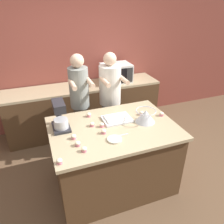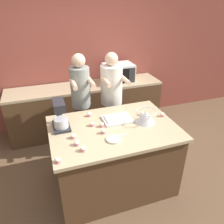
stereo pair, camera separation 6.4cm
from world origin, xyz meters
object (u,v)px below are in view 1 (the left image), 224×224
(person_left, at_px, (80,105))
(person_right, at_px, (110,102))
(mixing_bowl, at_px, (146,116))
(cupcake_8, at_px, (84,149))
(knife, at_px, (118,136))
(cupcake_7, at_px, (92,124))
(cupcake_3, at_px, (78,144))
(cupcake_0, at_px, (142,113))
(cupcake_2, at_px, (89,115))
(cupcake_9, at_px, (74,137))
(cupcake_6, at_px, (104,131))
(cupcake_5, at_px, (59,161))
(stand_mixer, at_px, (60,117))
(microwave_oven, at_px, (116,73))
(cupcake_4, at_px, (161,114))
(cupcake_1, at_px, (102,125))
(baking_tray, at_px, (117,119))
(small_plate, at_px, (115,139))

(person_left, bearing_deg, person_right, 0.13)
(mixing_bowl, bearing_deg, cupcake_8, -160.01)
(knife, height_order, cupcake_7, cupcake_7)
(cupcake_3, bearing_deg, person_right, 54.25)
(cupcake_0, distance_m, cupcake_2, 0.71)
(cupcake_0, relative_size, cupcake_9, 1.00)
(cupcake_6, xyz_separation_m, cupcake_8, (-0.29, -0.25, 0.00))
(cupcake_5, bearing_deg, cupcake_3, 43.68)
(stand_mixer, relative_size, microwave_oven, 0.67)
(person_left, height_order, cupcake_8, person_left)
(stand_mixer, distance_m, cupcake_4, 1.32)
(stand_mixer, relative_size, cupcake_3, 6.19)
(cupcake_6, height_order, cupcake_7, same)
(person_left, distance_m, stand_mixer, 0.75)
(mixing_bowl, relative_size, cupcake_1, 4.47)
(cupcake_4, bearing_deg, stand_mixer, 173.34)
(cupcake_6, bearing_deg, microwave_oven, 64.08)
(person_right, relative_size, cupcake_9, 28.34)
(baking_tray, height_order, cupcake_6, cupcake_6)
(cupcake_0, bearing_deg, knife, -143.19)
(mixing_bowl, bearing_deg, cupcake_1, 172.41)
(cupcake_7, bearing_deg, cupcake_5, -131.33)
(knife, xyz_separation_m, cupcake_9, (-0.49, 0.12, 0.02))
(cupcake_5, distance_m, cupcake_6, 0.66)
(cupcake_4, distance_m, cupcake_6, 0.87)
(person_right, distance_m, baking_tray, 0.69)
(microwave_oven, distance_m, cupcake_5, 2.38)
(cupcake_4, bearing_deg, cupcake_0, 154.28)
(person_left, height_order, knife, person_left)
(knife, height_order, cupcake_6, cupcake_6)
(cupcake_9, bearing_deg, knife, -14.33)
(person_left, height_order, small_plate, person_left)
(baking_tray, xyz_separation_m, cupcake_3, (-0.60, -0.36, 0.01))
(person_right, distance_m, stand_mixer, 1.08)
(stand_mixer, height_order, cupcake_1, stand_mixer)
(cupcake_6, relative_size, cupcake_9, 1.00)
(mixing_bowl, xyz_separation_m, cupcake_9, (-0.93, -0.06, -0.06))
(mixing_bowl, relative_size, cupcake_5, 4.47)
(cupcake_0, bearing_deg, stand_mixer, 177.99)
(cupcake_4, bearing_deg, mixing_bowl, -167.25)
(stand_mixer, xyz_separation_m, cupcake_7, (0.36, -0.09, -0.13))
(microwave_oven, relative_size, cupcake_2, 9.30)
(person_right, height_order, baking_tray, person_right)
(mixing_bowl, distance_m, cupcake_6, 0.59)
(mixing_bowl, relative_size, cupcake_4, 4.47)
(cupcake_0, height_order, cupcake_2, same)
(cupcake_3, bearing_deg, baking_tray, 31.43)
(cupcake_5, bearing_deg, stand_mixer, 79.70)
(cupcake_3, distance_m, cupcake_7, 0.41)
(cupcake_0, bearing_deg, small_plate, -142.75)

